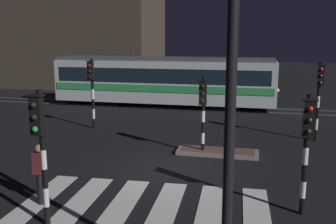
% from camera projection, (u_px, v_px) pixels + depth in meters
% --- Properties ---
extents(ground_plane, '(120.00, 120.00, 0.00)m').
position_uv_depth(ground_plane, '(170.00, 168.00, 13.76)').
color(ground_plane, black).
extents(rail_near, '(80.00, 0.12, 0.03)m').
position_uv_depth(rail_near, '(210.00, 110.00, 24.48)').
color(rail_near, '#59595E').
rests_on(rail_near, ground).
extents(rail_far, '(80.00, 0.12, 0.03)m').
position_uv_depth(rail_far, '(212.00, 106.00, 25.85)').
color(rail_far, '#59595E').
rests_on(rail_far, ground).
extents(crosswalk_zebra, '(6.93, 4.11, 0.02)m').
position_uv_depth(crosswalk_zebra, '(143.00, 208.00, 10.50)').
color(crosswalk_zebra, silver).
rests_on(crosswalk_zebra, ground).
extents(traffic_island, '(3.19, 1.01, 0.18)m').
position_uv_depth(traffic_island, '(218.00, 152.00, 15.32)').
color(traffic_island, slate).
rests_on(traffic_island, ground).
extents(traffic_light_kerb_mid_left, '(0.36, 0.42, 3.37)m').
position_uv_depth(traffic_light_kerb_mid_left, '(40.00, 139.00, 9.09)').
color(traffic_light_kerb_mid_left, black).
rests_on(traffic_light_kerb_mid_left, ground).
extents(traffic_light_corner_far_right, '(0.36, 0.42, 3.53)m').
position_uv_depth(traffic_light_corner_far_right, '(319.00, 89.00, 16.81)').
color(traffic_light_corner_far_right, black).
rests_on(traffic_light_corner_far_right, ground).
extents(traffic_light_corner_far_left, '(0.36, 0.42, 3.51)m').
position_uv_depth(traffic_light_corner_far_left, '(92.00, 83.00, 19.15)').
color(traffic_light_corner_far_left, black).
rests_on(traffic_light_corner_far_left, ground).
extents(traffic_light_corner_near_right, '(0.36, 0.42, 3.18)m').
position_uv_depth(traffic_light_corner_near_right, '(307.00, 138.00, 9.69)').
color(traffic_light_corner_near_right, black).
rests_on(traffic_light_corner_near_right, ground).
extents(traffic_light_median_centre, '(0.36, 0.42, 3.06)m').
position_uv_depth(traffic_light_median_centre, '(203.00, 104.00, 14.87)').
color(traffic_light_median_centre, black).
rests_on(traffic_light_median_centre, ground).
extents(street_lamp_near_kerb, '(0.44, 1.21, 7.23)m').
position_uv_depth(street_lamp_near_kerb, '(232.00, 36.00, 5.81)').
color(street_lamp_near_kerb, black).
rests_on(street_lamp_near_kerb, ground).
extents(tram, '(14.60, 2.58, 4.15)m').
position_uv_depth(tram, '(164.00, 80.00, 25.54)').
color(tram, silver).
rests_on(tram, ground).
extents(pedestrian_waiting_at_kerb, '(0.36, 0.24, 1.71)m').
position_uv_depth(pedestrian_waiting_at_kerb, '(40.00, 174.00, 10.62)').
color(pedestrian_waiting_at_kerb, black).
rests_on(pedestrian_waiting_at_kerb, ground).
extents(building_backdrop, '(17.57, 8.00, 8.21)m').
position_uv_depth(building_backdrop, '(65.00, 42.00, 36.77)').
color(building_backdrop, '#42382D').
rests_on(building_backdrop, ground).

